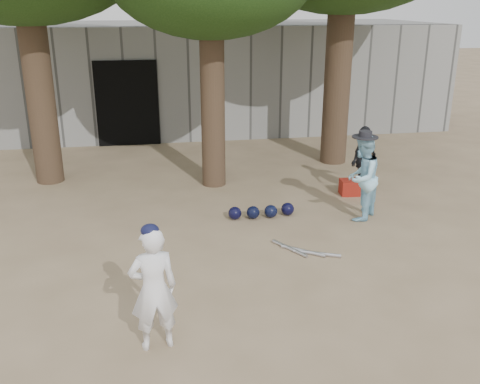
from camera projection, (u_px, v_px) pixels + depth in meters
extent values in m
plane|color=#937C5E|center=(209.00, 286.00, 7.18)|extent=(70.00, 70.00, 0.00)
imported|color=white|center=(153.00, 289.00, 5.69)|extent=(0.57, 0.42, 1.43)
imported|color=#9CD8F2|center=(362.00, 178.00, 9.16)|extent=(0.91, 0.92, 1.50)
imported|color=black|center=(364.00, 160.00, 10.48)|extent=(0.83, 0.73, 1.35)
cube|color=maroon|center=(351.00, 187.00, 10.52)|extent=(0.45, 0.36, 0.30)
cube|color=gray|center=(173.00, 86.00, 14.10)|extent=(16.00, 0.35, 3.00)
cube|color=black|center=(127.00, 104.00, 13.85)|extent=(1.60, 0.08, 2.20)
cube|color=slate|center=(169.00, 74.00, 16.42)|extent=(16.00, 5.00, 3.00)
sphere|color=black|center=(235.00, 213.00, 9.33)|extent=(0.23, 0.23, 0.23)
sphere|color=black|center=(253.00, 212.00, 9.36)|extent=(0.23, 0.23, 0.23)
sphere|color=black|center=(271.00, 211.00, 9.41)|extent=(0.23, 0.23, 0.23)
sphere|color=black|center=(288.00, 209.00, 9.51)|extent=(0.23, 0.23, 0.23)
cylinder|color=#B5B5BC|center=(290.00, 248.00, 8.20)|extent=(0.42, 0.65, 0.06)
cylinder|color=#B5B5BC|center=(303.00, 251.00, 8.11)|extent=(0.60, 0.49, 0.06)
cylinder|color=#B5B5BC|center=(317.00, 253.00, 8.03)|extent=(0.68, 0.35, 0.06)
cylinder|color=brown|center=(34.00, 48.00, 10.44)|extent=(0.56, 0.56, 5.50)
cylinder|color=brown|center=(212.00, 62.00, 10.33)|extent=(0.48, 0.48, 5.00)
cylinder|color=brown|center=(340.00, 35.00, 11.79)|extent=(0.60, 0.60, 5.80)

